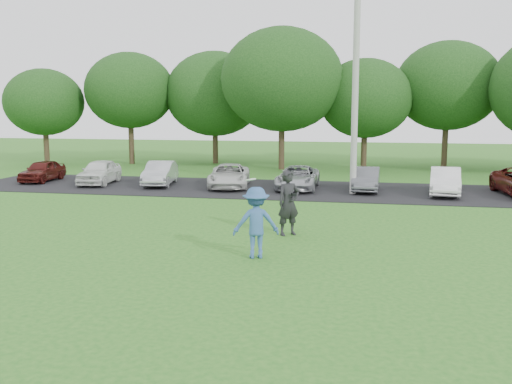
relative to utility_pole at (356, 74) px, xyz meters
The scene contains 7 objects.
ground 13.53m from the utility_pole, 102.33° to the right, with size 100.00×100.00×0.00m, color #25671D.
parking_lot 5.94m from the utility_pole, 162.94° to the left, with size 32.00×6.50×0.03m, color black.
utility_pole is the anchor object (origin of this frame).
frisbee_player 12.37m from the utility_pole, 100.57° to the right, with size 1.34×1.00×2.11m.
camera_bystander 9.77m from the utility_pole, 100.95° to the right, with size 0.86×0.81×1.97m.
parked_cars 4.88m from the utility_pole, 145.62° to the left, with size 28.33×4.64×1.23m.
tree_row 10.65m from the utility_pole, 96.21° to the left, with size 42.39×9.85×8.64m.
Camera 1 is at (3.34, -13.25, 3.87)m, focal length 40.00 mm.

